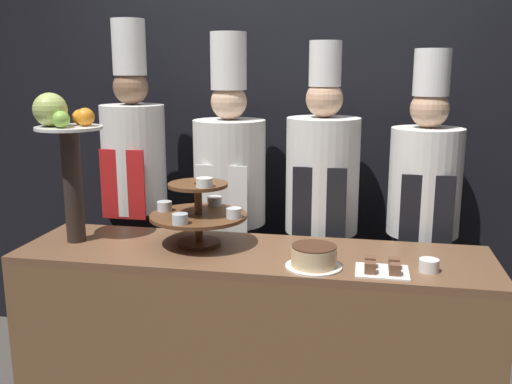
{
  "coord_description": "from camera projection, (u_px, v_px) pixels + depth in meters",
  "views": [
    {
      "loc": [
        0.48,
        -2.1,
        1.7
      ],
      "look_at": [
        0.0,
        0.38,
        1.14
      ],
      "focal_mm": 40.0,
      "sensor_mm": 36.0,
      "label": 1
    }
  ],
  "objects": [
    {
      "name": "tiered_stand",
      "position": [
        199.0,
        211.0,
        2.61
      ],
      "size": [
        0.45,
        0.45,
        0.33
      ],
      "color": "brown",
      "rests_on": "buffet_counter"
    },
    {
      "name": "buffet_counter",
      "position": [
        252.0,
        343.0,
        2.64
      ],
      "size": [
        2.11,
        0.56,
        0.89
      ],
      "color": "brown",
      "rests_on": "ground_plane"
    },
    {
      "name": "cup_white",
      "position": [
        429.0,
        265.0,
        2.29
      ],
      "size": [
        0.08,
        0.08,
        0.05
      ],
      "color": "white",
      "rests_on": "buffet_counter"
    },
    {
      "name": "fruit_pedestal",
      "position": [
        65.0,
        142.0,
        2.59
      ],
      "size": [
        0.3,
        0.3,
        0.69
      ],
      "color": "#2D231E",
      "rests_on": "buffet_counter"
    },
    {
      "name": "chef_center_right",
      "position": [
        322.0,
        204.0,
        3.01
      ],
      "size": [
        0.38,
        0.38,
        1.82
      ],
      "color": "#28282D",
      "rests_on": "ground_plane"
    },
    {
      "name": "chef_left",
      "position": [
        135.0,
        183.0,
        3.18
      ],
      "size": [
        0.35,
        0.35,
        1.94
      ],
      "color": "black",
      "rests_on": "ground_plane"
    },
    {
      "name": "chef_center_left",
      "position": [
        230.0,
        197.0,
        3.09
      ],
      "size": [
        0.39,
        0.39,
        1.87
      ],
      "color": "black",
      "rests_on": "ground_plane"
    },
    {
      "name": "cake_round",
      "position": [
        314.0,
        257.0,
        2.33
      ],
      "size": [
        0.23,
        0.23,
        0.09
      ],
      "color": "white",
      "rests_on": "buffet_counter"
    },
    {
      "name": "chef_right",
      "position": [
        423.0,
        210.0,
        2.91
      ],
      "size": [
        0.36,
        0.36,
        1.78
      ],
      "color": "#28282D",
      "rests_on": "ground_plane"
    },
    {
      "name": "wall_back",
      "position": [
        283.0,
        119.0,
        3.33
      ],
      "size": [
        10.0,
        0.06,
        2.8
      ],
      "color": "black",
      "rests_on": "ground_plane"
    },
    {
      "name": "cake_square_tray",
      "position": [
        382.0,
        268.0,
        2.28
      ],
      "size": [
        0.21,
        0.17,
        0.05
      ],
      "color": "white",
      "rests_on": "buffet_counter"
    }
  ]
}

